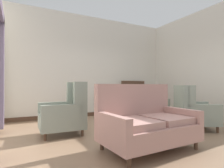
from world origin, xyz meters
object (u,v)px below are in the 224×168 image
object	(u,v)px
settee	(146,123)
side_table	(154,106)
armchair_beside_settee	(66,113)
sideboard	(135,99)
porcelain_vase	(130,103)
armchair_foreground_right	(151,106)
coffee_table	(129,114)
armchair_far_left	(192,111)

from	to	relation	value
settee	side_table	bearing A→B (deg)	44.59
armchair_beside_settee	sideboard	world-z (taller)	sideboard
porcelain_vase	side_table	world-z (taller)	porcelain_vase
armchair_beside_settee	armchair_foreground_right	xyz separation A→B (m)	(2.55, 0.39, -0.03)
coffee_table	porcelain_vase	distance (m)	0.25
armchair_foreground_right	armchair_far_left	size ratio (longest dim) A/B	0.91
armchair_far_left	sideboard	bearing A→B (deg)	26.64
armchair_beside_settee	armchair_far_left	size ratio (longest dim) A/B	0.98
porcelain_vase	armchair_beside_settee	bearing A→B (deg)	170.70
porcelain_vase	armchair_far_left	distance (m)	1.48
settee	coffee_table	bearing A→B (deg)	66.66
armchair_foreground_right	sideboard	xyz separation A→B (m)	(0.40, 1.36, 0.10)
sideboard	armchair_far_left	bearing A→B (deg)	-94.72
settee	side_table	world-z (taller)	settee
armchair_beside_settee	coffee_table	bearing A→B (deg)	81.45
porcelain_vase	armchair_beside_settee	world-z (taller)	armchair_beside_settee
settee	armchair_foreground_right	bearing A→B (deg)	46.30
armchair_foreground_right	side_table	distance (m)	0.21
porcelain_vase	armchair_foreground_right	size ratio (longest dim) A/B	0.35
coffee_table	armchair_far_left	size ratio (longest dim) A/B	0.72
armchair_far_left	side_table	xyz separation A→B (m)	(-0.00, 1.37, -0.01)
coffee_table	sideboard	world-z (taller)	sideboard
armchair_foreground_right	armchair_far_left	world-z (taller)	armchair_far_left
coffee_table	settee	world-z (taller)	settee
armchair_foreground_right	sideboard	distance (m)	1.42
armchair_foreground_right	side_table	size ratio (longest dim) A/B	1.45
armchair_far_left	settee	bearing A→B (deg)	138.80
armchair_far_left	side_table	bearing A→B (deg)	31.40
coffee_table	armchair_beside_settee	size ratio (longest dim) A/B	0.73
porcelain_vase	armchair_beside_settee	distance (m)	1.46
porcelain_vase	side_table	distance (m)	1.50
coffee_table	armchair_far_left	distance (m)	1.48
side_table	sideboard	world-z (taller)	sideboard
coffee_table	side_table	size ratio (longest dim) A/B	1.15
armchair_beside_settee	sideboard	distance (m)	3.44
armchair_foreground_right	coffee_table	bearing A→B (deg)	98.11
coffee_table	porcelain_vase	xyz separation A→B (m)	(0.03, 0.01, 0.25)
porcelain_vase	armchair_far_left	world-z (taller)	armchair_far_left
armchair_beside_settee	armchair_foreground_right	size ratio (longest dim) A/B	1.07
side_table	porcelain_vase	bearing A→B (deg)	-151.44
armchair_far_left	armchair_foreground_right	bearing A→B (deg)	39.69
armchair_foreground_right	side_table	xyz separation A→B (m)	(0.19, 0.09, -0.00)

